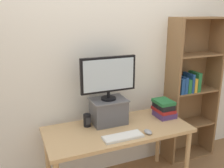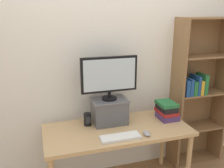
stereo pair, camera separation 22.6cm
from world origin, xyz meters
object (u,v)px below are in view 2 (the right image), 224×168
desk (117,135)px  desk_speaker (87,119)px  riser_box (109,110)px  book_stack (167,111)px  computer_monitor (109,76)px  computer_mouse (147,133)px  keyboard (120,137)px  bookshelf_unit (197,92)px

desk → desk_speaker: desk_speaker is taller
riser_box → book_stack: bearing=-8.1°
desk → computer_monitor: (-0.04, 0.15, 0.58)m
book_stack → desk_speaker: book_stack is taller
computer_monitor → book_stack: 0.75m
desk → desk_speaker: (-0.27, 0.16, 0.14)m
riser_box → computer_mouse: 0.47m
desk → keyboard: (-0.04, -0.20, 0.09)m
riser_box → computer_mouse: riser_box is taller
book_stack → desk: bearing=-173.5°
computer_mouse → book_stack: (0.37, 0.28, 0.07)m
bookshelf_unit → book_stack: (-0.52, -0.21, -0.10)m
riser_box → desk_speaker: riser_box is taller
riser_box → computer_mouse: size_ratio=3.50×
desk → riser_box: bearing=103.3°
riser_box → keyboard: riser_box is taller
computer_mouse → keyboard: bearing=176.7°
book_stack → desk_speaker: (-0.86, 0.09, -0.03)m
riser_box → computer_monitor: bearing=-90.0°
riser_box → computer_monitor: (0.00, -0.00, 0.37)m
bookshelf_unit → computer_mouse: bookshelf_unit is taller
desk_speaker → keyboard: bearing=-57.4°
computer_mouse → desk_speaker: (-0.49, 0.38, 0.05)m
bookshelf_unit → computer_mouse: (-0.89, -0.49, -0.17)m
bookshelf_unit → computer_mouse: bearing=-151.0°
computer_mouse → book_stack: size_ratio=0.43×
desk_speaker → computer_monitor: bearing=-1.4°
bookshelf_unit → computer_mouse: 1.03m
bookshelf_unit → desk_speaker: size_ratio=13.67×
bookshelf_unit → keyboard: bookshelf_unit is taller
riser_box → book_stack: riser_box is taller
book_stack → keyboard: bearing=-156.6°
keyboard → desk_speaker: bearing=122.6°
keyboard → bookshelf_unit: bearing=22.6°
bookshelf_unit → keyboard: (-1.14, -0.48, -0.18)m
desk → bookshelf_unit: (1.11, 0.27, 0.27)m
keyboard → book_stack: bearing=23.4°
desk → computer_monitor: bearing=103.5°
keyboard → computer_mouse: computer_mouse is taller
bookshelf_unit → desk_speaker: (-1.38, -0.11, -0.13)m
riser_box → book_stack: (0.62, -0.09, -0.04)m
computer_monitor → computer_mouse: 0.67m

